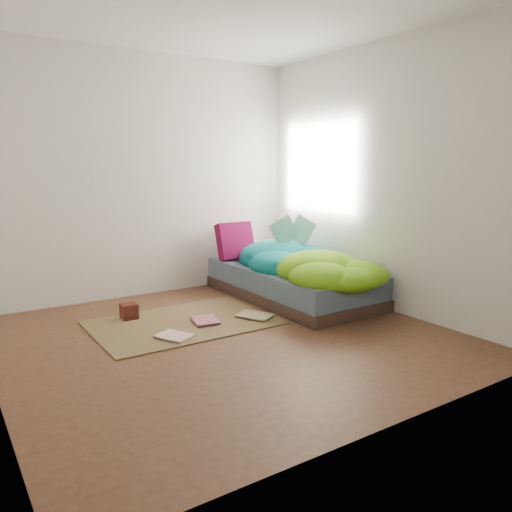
{
  "coord_description": "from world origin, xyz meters",
  "views": [
    {
      "loc": [
        -2.0,
        -3.46,
        1.42
      ],
      "look_at": [
        0.78,
        0.75,
        0.5
      ],
      "focal_mm": 35.0,
      "sensor_mm": 36.0,
      "label": 1
    }
  ],
  "objects_px": {
    "bed": "(291,283)",
    "pillow_magenta": "(235,241)",
    "open_book": "(293,222)",
    "floor_book_b": "(193,322)",
    "wooden_box": "(129,311)",
    "floor_book_a": "(166,340)"
  },
  "relations": [
    {
      "from": "bed",
      "to": "pillow_magenta",
      "type": "distance_m",
      "value": 0.87
    },
    {
      "from": "pillow_magenta",
      "to": "open_book",
      "type": "relative_size",
      "value": 0.98
    },
    {
      "from": "bed",
      "to": "floor_book_b",
      "type": "distance_m",
      "value": 1.34
    },
    {
      "from": "wooden_box",
      "to": "floor_book_a",
      "type": "xyz_separation_m",
      "value": [
        0.04,
        -0.76,
        -0.06
      ]
    },
    {
      "from": "pillow_magenta",
      "to": "wooden_box",
      "type": "distance_m",
      "value": 1.64
    },
    {
      "from": "open_book",
      "to": "wooden_box",
      "type": "bearing_deg",
      "value": -165.83
    },
    {
      "from": "pillow_magenta",
      "to": "floor_book_b",
      "type": "height_order",
      "value": "pillow_magenta"
    },
    {
      "from": "floor_book_b",
      "to": "bed",
      "type": "bearing_deg",
      "value": 24.03
    },
    {
      "from": "open_book",
      "to": "floor_book_a",
      "type": "bearing_deg",
      "value": -142.89
    },
    {
      "from": "wooden_box",
      "to": "floor_book_a",
      "type": "relative_size",
      "value": 0.49
    },
    {
      "from": "pillow_magenta",
      "to": "open_book",
      "type": "bearing_deg",
      "value": -55.87
    },
    {
      "from": "pillow_magenta",
      "to": "floor_book_b",
      "type": "relative_size",
      "value": 1.45
    },
    {
      "from": "bed",
      "to": "floor_book_b",
      "type": "height_order",
      "value": "bed"
    },
    {
      "from": "wooden_box",
      "to": "floor_book_b",
      "type": "bearing_deg",
      "value": -46.89
    },
    {
      "from": "bed",
      "to": "pillow_magenta",
      "type": "bearing_deg",
      "value": 109.81
    },
    {
      "from": "bed",
      "to": "open_book",
      "type": "relative_size",
      "value": 4.59
    },
    {
      "from": "floor_book_a",
      "to": "floor_book_b",
      "type": "distance_m",
      "value": 0.49
    },
    {
      "from": "pillow_magenta",
      "to": "bed",
      "type": "bearing_deg",
      "value": -68.71
    },
    {
      "from": "wooden_box",
      "to": "floor_book_a",
      "type": "height_order",
      "value": "wooden_box"
    },
    {
      "from": "bed",
      "to": "pillow_magenta",
      "type": "height_order",
      "value": "pillow_magenta"
    },
    {
      "from": "bed",
      "to": "pillow_magenta",
      "type": "relative_size",
      "value": 4.7
    },
    {
      "from": "bed",
      "to": "open_book",
      "type": "bearing_deg",
      "value": 47.82
    }
  ]
}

